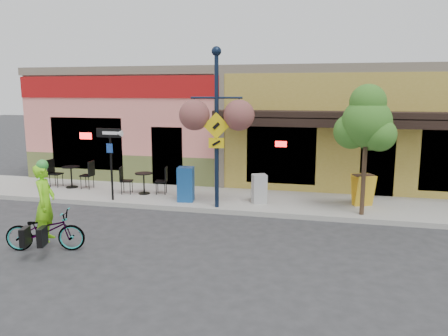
# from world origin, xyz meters

# --- Properties ---
(ground) EXTENTS (90.00, 90.00, 0.00)m
(ground) POSITION_xyz_m (0.00, 0.00, 0.00)
(ground) COLOR #2D2D30
(ground) RESTS_ON ground
(sidewalk) EXTENTS (24.00, 3.00, 0.15)m
(sidewalk) POSITION_xyz_m (0.00, 2.00, 0.07)
(sidewalk) COLOR #9E9B93
(sidewalk) RESTS_ON ground
(curb) EXTENTS (24.00, 0.12, 0.15)m
(curb) POSITION_xyz_m (0.00, 0.55, 0.07)
(curb) COLOR #A8A59E
(curb) RESTS_ON ground
(building) EXTENTS (18.20, 8.20, 4.50)m
(building) POSITION_xyz_m (0.00, 7.50, 2.25)
(building) COLOR #F68479
(building) RESTS_ON ground
(bicycle) EXTENTS (1.89, 1.07, 0.94)m
(bicycle) POSITION_xyz_m (-3.41, -3.31, 0.47)
(bicycle) COLOR maroon
(bicycle) RESTS_ON ground
(cyclist_rider) EXTENTS (0.58, 0.73, 1.76)m
(cyclist_rider) POSITION_xyz_m (-3.36, -3.31, 0.88)
(cyclist_rider) COLOR #84EF19
(cyclist_rider) RESTS_ON ground
(lamp_post) EXTENTS (1.58, 0.83, 4.72)m
(lamp_post) POSITION_xyz_m (-0.41, 0.74, 2.51)
(lamp_post) COLOR #0F1C32
(lamp_post) RESTS_ON sidewalk
(one_way_sign) EXTENTS (0.90, 0.26, 2.31)m
(one_way_sign) POSITION_xyz_m (-3.89, 0.80, 1.30)
(one_way_sign) COLOR black
(one_way_sign) RESTS_ON sidewalk
(cafe_set_left) EXTENTS (1.70, 0.86, 1.01)m
(cafe_set_left) POSITION_xyz_m (-6.20, 2.11, 0.66)
(cafe_set_left) COLOR black
(cafe_set_left) RESTS_ON sidewalk
(cafe_set_right) EXTENTS (1.70, 1.09, 0.94)m
(cafe_set_right) POSITION_xyz_m (-3.25, 1.81, 0.62)
(cafe_set_right) COLOR black
(cafe_set_right) RESTS_ON sidewalk
(newspaper_box_blue) EXTENTS (0.55, 0.50, 1.10)m
(newspaper_box_blue) POSITION_xyz_m (-1.55, 1.20, 0.70)
(newspaper_box_blue) COLOR #174B8F
(newspaper_box_blue) RESTS_ON sidewalk
(newspaper_box_grey) EXTENTS (0.54, 0.52, 0.90)m
(newspaper_box_grey) POSITION_xyz_m (0.75, 1.54, 0.60)
(newspaper_box_grey) COLOR #ADADAD
(newspaper_box_grey) RESTS_ON sidewalk
(street_tree) EXTENTS (1.66, 1.66, 3.70)m
(street_tree) POSITION_xyz_m (3.79, 0.92, 2.00)
(street_tree) COLOR #3D7A26
(street_tree) RESTS_ON sidewalk
(sandwich_board) EXTENTS (0.71, 0.63, 0.97)m
(sandwich_board) POSITION_xyz_m (3.94, 1.79, 0.64)
(sandwich_board) COLOR yellow
(sandwich_board) RESTS_ON sidewalk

